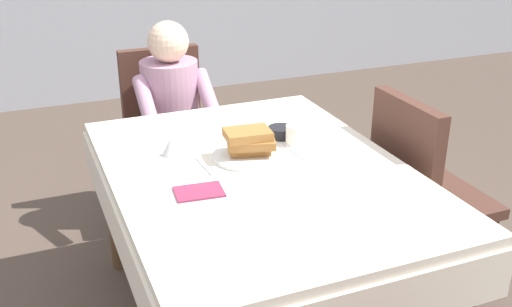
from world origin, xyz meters
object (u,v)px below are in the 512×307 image
object	(u,v)px
chair_right_side	(420,184)
spoon_near_edge	(293,188)
dining_table_main	(259,190)
bowl_butter	(281,132)
diner_person	(173,108)
fork_left_of_plate	(205,166)
cup_coffee	(295,135)
knife_right_of_plate	(294,152)
syrup_pitcher	(171,147)
breakfast_stack	(250,141)
chair_diner	(167,123)
plate_breakfast	(249,156)

from	to	relation	value
chair_right_side	spoon_near_edge	xyz separation A→B (m)	(-0.72, -0.20, 0.21)
dining_table_main	bowl_butter	xyz separation A→B (m)	(0.21, 0.27, 0.11)
diner_person	fork_left_of_plate	bearing A→B (deg)	82.88
cup_coffee	knife_right_of_plate	xyz separation A→B (m)	(-0.04, -0.07, -0.04)
fork_left_of_plate	knife_right_of_plate	size ratio (longest dim) A/B	0.90
fork_left_of_plate	knife_right_of_plate	world-z (taller)	same
bowl_butter	fork_left_of_plate	xyz separation A→B (m)	(-0.40, -0.17, -0.02)
chair_right_side	syrup_pitcher	bearing A→B (deg)	-103.61
syrup_pitcher	fork_left_of_plate	bearing A→B (deg)	-60.49
breakfast_stack	fork_left_of_plate	world-z (taller)	breakfast_stack
knife_right_of_plate	breakfast_stack	bearing A→B (deg)	80.13
dining_table_main	syrup_pitcher	bearing A→B (deg)	137.38
dining_table_main	chair_diner	bearing A→B (deg)	93.43
chair_right_side	spoon_near_edge	size ratio (longest dim) A/B	6.20
plate_breakfast	knife_right_of_plate	xyz separation A→B (m)	(0.19, -0.02, -0.01)
chair_right_side	knife_right_of_plate	world-z (taller)	chair_right_side
syrup_pitcher	knife_right_of_plate	distance (m)	0.50
spoon_near_edge	syrup_pitcher	bearing A→B (deg)	129.74
diner_person	dining_table_main	bearing A→B (deg)	93.95
cup_coffee	fork_left_of_plate	bearing A→B (deg)	-170.06
chair_right_side	breakfast_stack	world-z (taller)	chair_right_side
knife_right_of_plate	spoon_near_edge	bearing A→B (deg)	150.46
diner_person	spoon_near_edge	distance (m)	1.22
syrup_pitcher	bowl_butter	bearing A→B (deg)	1.58
diner_person	bowl_butter	bearing A→B (deg)	110.71
bowl_butter	syrup_pitcher	world-z (taller)	syrup_pitcher
chair_diner	spoon_near_edge	size ratio (longest dim) A/B	6.20
chair_diner	diner_person	bearing A→B (deg)	90.00
plate_breakfast	bowl_butter	distance (m)	0.26
diner_person	breakfast_stack	world-z (taller)	diner_person
bowl_butter	syrup_pitcher	xyz separation A→B (m)	(-0.49, -0.01, 0.02)
dining_table_main	fork_left_of_plate	xyz separation A→B (m)	(-0.19, 0.09, 0.09)
dining_table_main	knife_right_of_plate	distance (m)	0.24
chair_diner	bowl_butter	bearing A→B (deg)	107.37
chair_diner	diner_person	size ratio (longest dim) A/B	0.83
diner_person	chair_right_side	xyz separation A→B (m)	(0.84, -1.01, -0.14)
breakfast_stack	fork_left_of_plate	xyz separation A→B (m)	(-0.19, -0.02, -0.07)
dining_table_main	breakfast_stack	xyz separation A→B (m)	(0.01, 0.12, 0.16)
plate_breakfast	chair_right_side	bearing A→B (deg)	-8.48
chair_diner	diner_person	xyz separation A→B (m)	(-0.00, -0.16, 0.14)
dining_table_main	breakfast_stack	distance (m)	0.20
fork_left_of_plate	spoon_near_edge	world-z (taller)	same
breakfast_stack	fork_left_of_plate	size ratio (longest dim) A/B	1.20
fork_left_of_plate	chair_diner	bearing A→B (deg)	-8.81
dining_table_main	diner_person	size ratio (longest dim) A/B	1.36
breakfast_stack	plate_breakfast	bearing A→B (deg)	-145.30
syrup_pitcher	spoon_near_edge	xyz separation A→B (m)	(0.32, -0.45, -0.04)
syrup_pitcher	fork_left_of_plate	size ratio (longest dim) A/B	0.44
knife_right_of_plate	plate_breakfast	bearing A→B (deg)	81.03
plate_breakfast	cup_coffee	size ratio (longest dim) A/B	2.48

